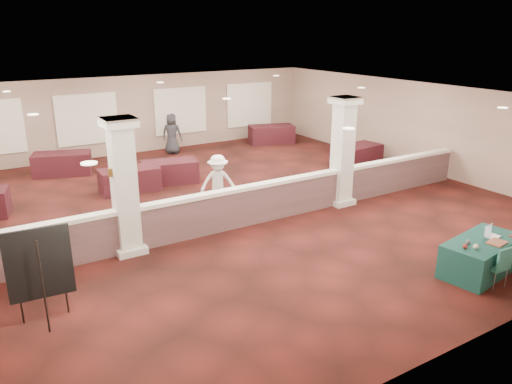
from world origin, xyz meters
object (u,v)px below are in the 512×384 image
far_table_back_center (170,172)px  attendee_d (172,134)px  easel_board (39,265)px  far_table_front_right (356,156)px  far_table_back_right (271,134)px  far_table_front_center (130,180)px  attendee_b (218,182)px  conf_chair_side (498,263)px  attendee_c (339,140)px  far_table_back_left (62,164)px  near_table (481,256)px

far_table_back_center → attendee_d: bearing=66.2°
easel_board → attendee_d: (6.87, 10.70, -0.34)m
far_table_front_right → far_table_back_center: far_table_front_right is taller
easel_board → far_table_back_right: easel_board is taller
far_table_back_center → far_table_front_center: bearing=-172.3°
far_table_back_right → attendee_b: size_ratio=1.23×
easel_board → conf_chair_side: bearing=-18.3°
far_table_front_right → attendee_c: 1.30m
conf_chair_side → easel_board: size_ratio=0.49×
far_table_back_left → attendee_d: bearing=10.5°
far_table_front_center → far_table_back_center: (1.47, 0.20, -0.00)m
easel_board → far_table_back_right: 15.41m
conf_chair_side → far_table_front_right: bearing=67.0°
near_table → far_table_front_center: (-4.65, 9.50, 0.00)m
near_table → attendee_b: attendee_b is taller
attendee_b → easel_board: bearing=-126.9°
far_table_front_right → conf_chair_side: bearing=-115.2°
conf_chair_side → far_table_back_left: size_ratio=0.46×
near_table → far_table_front_right: far_table_front_right is taller
near_table → attendee_d: bearing=86.9°
easel_board → attendee_c: size_ratio=1.20×
far_table_back_center → near_table: bearing=-71.9°
far_table_front_right → far_table_back_left: bearing=154.4°
far_table_front_center → far_table_front_right: 8.49m
attendee_b → attendee_d: size_ratio=0.96×
far_table_back_left → attendee_b: 6.91m
far_table_front_right → far_table_back_center: (-6.88, 1.75, -0.03)m
far_table_front_right → far_table_back_left: size_ratio=1.01×
attendee_b → attendee_d: 7.16m
far_table_back_right → attendee_c: size_ratio=1.29×
far_table_front_center → far_table_front_right: (8.35, -1.55, 0.03)m
far_table_front_center → attendee_b: (1.66, -3.00, 0.43)m
conf_chair_side → attendee_c: size_ratio=0.58×
far_table_back_left → far_table_back_center: bearing=-45.3°
far_table_front_right → near_table: bearing=-115.0°
attendee_c → attendee_d: bearing=94.4°
easel_board → far_table_front_right: easel_board is taller
far_table_back_right → conf_chair_side: bearing=-104.3°
easel_board → attendee_b: easel_board is taller
near_table → attendee_d: size_ratio=1.16×
near_table → easel_board: bearing=152.0°
far_table_back_right → attendee_b: bearing=-133.3°
conf_chair_side → far_table_back_right: 14.02m
easel_board → attendee_c: bearing=32.1°
far_table_front_right → attendee_d: 7.62m
near_table → attendee_b: size_ratio=1.20×
far_table_front_center → easel_board: bearing=-119.1°
easel_board → far_table_front_center: 7.71m
far_table_front_right → attendee_b: (-6.68, -1.45, 0.41)m
conf_chair_side → attendee_b: attendee_b is taller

